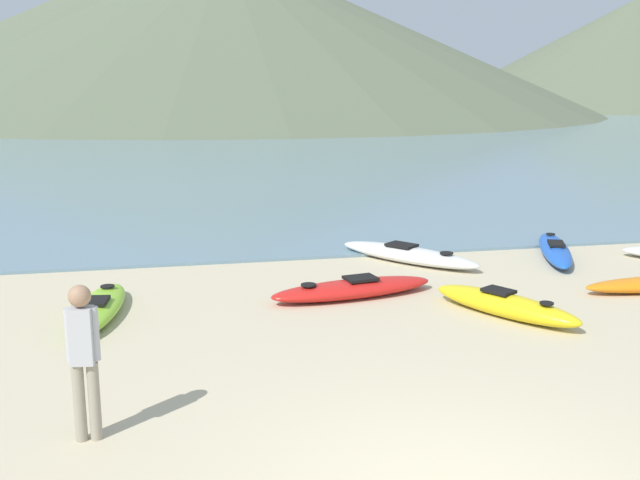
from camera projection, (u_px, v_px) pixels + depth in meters
bay_water at (197, 136)px, 48.85m from camera, size 160.00×70.00×0.06m
far_hill_left at (153, 36)px, 84.54m from camera, size 73.38×73.38×16.76m
far_hill_midleft at (228, 31)px, 81.92m from camera, size 79.79×79.79×17.54m
far_hill_midright at (633, 53)px, 98.20m from camera, size 53.29×53.29×13.93m
kayak_on_sand_1 at (353, 289)px, 12.82m from camera, size 3.05×1.27×0.34m
kayak_on_sand_2 at (555, 250)px, 15.75m from camera, size 1.76×3.19×0.34m
kayak_on_sand_3 at (505, 305)px, 11.79m from camera, size 1.85×2.58×0.41m
kayak_on_sand_4 at (98, 308)px, 11.75m from camera, size 1.05×2.79×0.33m
kayak_on_sand_8 at (408, 254)px, 15.29m from camera, size 2.60×3.01×0.36m
person_near_foreground at (83, 353)px, 7.57m from camera, size 0.34×0.23×1.66m
moored_boat_1 at (74, 122)px, 55.57m from camera, size 2.41×3.47×0.97m
moored_boat_3 at (26, 120)px, 55.62m from camera, size 4.61×4.01×1.74m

